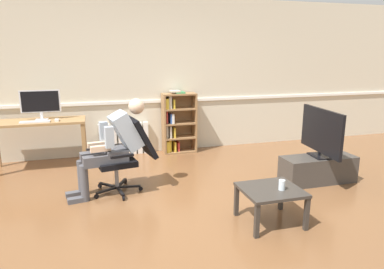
# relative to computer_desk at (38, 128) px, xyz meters

# --- Properties ---
(ground_plane) EXTENTS (18.00, 18.00, 0.00)m
(ground_plane) POSITION_rel_computer_desk_xyz_m (1.93, -2.15, -0.65)
(ground_plane) COLOR brown
(back_wall) EXTENTS (12.00, 0.13, 2.70)m
(back_wall) POSITION_rel_computer_desk_xyz_m (1.93, 0.50, 0.70)
(back_wall) COLOR beige
(back_wall) RESTS_ON ground_plane
(computer_desk) EXTENTS (1.39, 0.57, 0.76)m
(computer_desk) POSITION_rel_computer_desk_xyz_m (0.00, 0.00, 0.00)
(computer_desk) COLOR #9E7547
(computer_desk) RESTS_ON ground_plane
(imac_monitor) EXTENTS (0.58, 0.14, 0.46)m
(imac_monitor) POSITION_rel_computer_desk_xyz_m (0.06, 0.08, 0.37)
(imac_monitor) COLOR silver
(imac_monitor) RESTS_ON computer_desk
(keyboard) EXTENTS (0.42, 0.12, 0.02)m
(keyboard) POSITION_rel_computer_desk_xyz_m (-0.01, -0.14, 0.12)
(keyboard) COLOR silver
(keyboard) RESTS_ON computer_desk
(computer_mouse) EXTENTS (0.06, 0.10, 0.03)m
(computer_mouse) POSITION_rel_computer_desk_xyz_m (0.29, -0.12, 0.13)
(computer_mouse) COLOR white
(computer_mouse) RESTS_ON computer_desk
(bookshelf) EXTENTS (0.60, 0.29, 1.12)m
(bookshelf) POSITION_rel_computer_desk_xyz_m (2.25, 0.29, -0.11)
(bookshelf) COLOR olive
(bookshelf) RESTS_ON ground_plane
(radiator) EXTENTS (0.86, 0.08, 0.57)m
(radiator) POSITION_rel_computer_desk_xyz_m (1.32, 0.39, -0.36)
(radiator) COLOR white
(radiator) RESTS_ON ground_plane
(office_chair) EXTENTS (0.83, 0.63, 0.96)m
(office_chair) POSITION_rel_computer_desk_xyz_m (1.22, -1.28, -0.13)
(office_chair) COLOR black
(office_chair) RESTS_ON ground_plane
(person_seated) EXTENTS (1.04, 0.48, 1.21)m
(person_seated) POSITION_rel_computer_desk_xyz_m (1.04, -1.31, 0.00)
(person_seated) COLOR #4C4C51
(person_seated) RESTS_ON ground_plane
(tv_stand) EXTENTS (1.04, 0.39, 0.37)m
(tv_stand) POSITION_rel_computer_desk_xyz_m (3.79, -1.71, -0.46)
(tv_stand) COLOR #3D3833
(tv_stand) RESTS_ON ground_plane
(tv_screen) EXTENTS (0.23, 0.97, 0.67)m
(tv_screen) POSITION_rel_computer_desk_xyz_m (3.79, -1.71, 0.07)
(tv_screen) COLOR black
(tv_screen) RESTS_ON tv_stand
(coffee_table) EXTENTS (0.61, 0.56, 0.39)m
(coffee_table) POSITION_rel_computer_desk_xyz_m (2.57, -2.60, -0.32)
(coffee_table) COLOR #332D28
(coffee_table) RESTS_ON ground_plane
(drinking_glass) EXTENTS (0.07, 0.07, 0.11)m
(drinking_glass) POSITION_rel_computer_desk_xyz_m (2.65, -2.66, -0.21)
(drinking_glass) COLOR silver
(drinking_glass) RESTS_ON coffee_table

